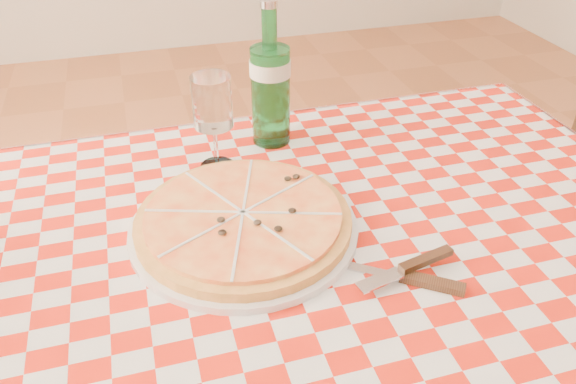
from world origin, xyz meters
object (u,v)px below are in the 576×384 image
pizza_plate (243,219)px  wine_glass (214,124)px  dining_table (309,286)px  water_bottle (270,75)px

pizza_plate → wine_glass: size_ratio=2.00×
dining_table → water_bottle: (0.02, 0.33, 0.24)m
pizza_plate → water_bottle: size_ratio=1.29×
water_bottle → wine_glass: (-0.13, -0.07, -0.05)m
dining_table → wine_glass: (-0.10, 0.26, 0.19)m
water_bottle → pizza_plate: bearing=-113.2°
wine_glass → dining_table: bearing=-68.6°
dining_table → pizza_plate: bearing=150.2°
pizza_plate → wine_glass: (-0.01, 0.21, 0.07)m
pizza_plate → dining_table: bearing=-29.8°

